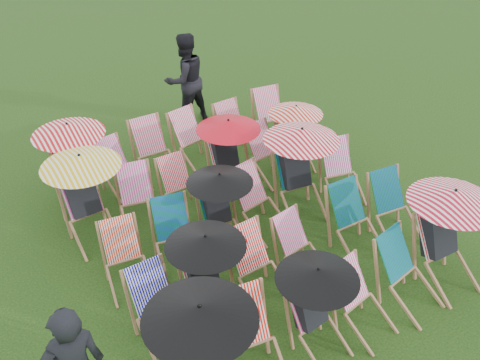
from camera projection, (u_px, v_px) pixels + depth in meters
ground at (244, 236)px, 8.44m from camera, size 100.00×100.00×0.00m
deckchair_0 at (201, 360)px, 5.62m from camera, size 1.22×1.30×1.45m
deckchair_1 at (254, 345)px, 6.08m from camera, size 0.81×1.03×1.03m
deckchair_2 at (318, 309)px, 6.38m from camera, size 1.00×1.08×1.19m
deckchair_3 at (364, 302)px, 6.71m from camera, size 0.73×0.91×0.89m
deckchair_4 at (410, 274)px, 7.06m from camera, size 0.80×1.00×0.98m
deckchair_5 at (448, 236)px, 7.28m from camera, size 1.21×1.26×1.43m
deckchair_6 at (159, 309)px, 6.59m from camera, size 0.64×0.88×0.93m
deckchair_7 at (207, 276)px, 6.81m from camera, size 1.03×1.08×1.23m
deckchair_8 at (259, 267)px, 7.18m from camera, size 0.70×0.93×0.96m
deckchair_9 at (301, 248)px, 7.58m from camera, size 0.69×0.87×0.86m
deckchair_10 at (357, 222)px, 7.95m from camera, size 0.67×0.93×1.00m
deckchair_11 at (396, 209)px, 8.23m from camera, size 0.74×0.96×0.98m
deckchair_12 at (126, 259)px, 7.36m from camera, size 0.70×0.90×0.90m
deckchair_13 at (176, 237)px, 7.70m from camera, size 0.77×0.96×0.94m
deckchair_14 at (221, 209)px, 8.01m from camera, size 1.00×1.04×1.18m
deckchair_15 at (260, 202)px, 8.37m from camera, size 0.83×1.03×0.99m
deckchair_16 at (300, 170)px, 8.63m from camera, size 1.22×1.30×1.45m
deckchair_17 at (342, 172)px, 9.10m from camera, size 0.79×0.98×0.95m
deckchair_18 at (86, 197)px, 8.05m from camera, size 1.19×1.25×1.42m
deckchair_19 at (139, 201)px, 8.44m from camera, size 0.78×0.97×0.94m
deckchair_20 at (181, 187)px, 8.80m from camera, size 0.59×0.82×0.87m
deckchair_21 at (229, 155)px, 9.16m from camera, size 1.10×1.15×1.30m
deckchair_22 at (269, 154)px, 9.61m from camera, size 0.74×0.94×0.94m
deckchair_23 at (295, 136)px, 9.84m from camera, size 0.99×1.05×1.18m
deckchair_24 at (72, 163)px, 8.85m from camera, size 1.19×1.26×1.41m
deckchair_25 at (119, 167)px, 9.30m from camera, size 0.72×0.90×0.88m
deckchair_26 at (155, 151)px, 9.63m from camera, size 0.67×0.93×1.00m
deckchair_27 at (195, 140)px, 9.98m from camera, size 0.81×1.01×0.98m
deckchair_28 at (236, 130)px, 10.34m from camera, size 0.67×0.90×0.94m
deckchair_29 at (273, 118)px, 10.68m from camera, size 0.78×1.00×1.00m
person_rear at (185, 79)px, 11.09m from camera, size 1.02×0.84×1.95m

